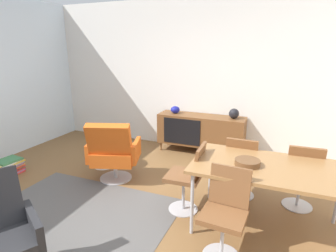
{
  "coord_description": "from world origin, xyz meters",
  "views": [
    {
      "loc": [
        1.35,
        -2.45,
        1.92
      ],
      "look_at": [
        -0.01,
        0.86,
        0.89
      ],
      "focal_mm": 29.26,
      "sensor_mm": 36.0,
      "label": 1
    }
  ],
  "objects_px": {
    "dining_chair_front_left": "(225,210)",
    "side_table_round": "(103,148)",
    "wooden_bowl_on_table": "(247,162)",
    "fruit_bowl": "(102,134)",
    "dining_table": "(271,170)",
    "sideboard": "(201,130)",
    "dining_chair_back_right": "(302,174)",
    "lounge_chair_red": "(113,151)",
    "vase_sculptural_dark": "(234,114)",
    "vase_cobalt": "(175,110)",
    "dining_chair_back_left": "(242,165)",
    "dining_chair_near_window": "(189,175)",
    "magazine_stack": "(9,167)"
  },
  "relations": [
    {
      "from": "dining_chair_front_left",
      "to": "side_table_round",
      "type": "relative_size",
      "value": 1.65
    },
    {
      "from": "wooden_bowl_on_table",
      "to": "fruit_bowl",
      "type": "distance_m",
      "value": 2.5
    },
    {
      "from": "side_table_round",
      "to": "dining_table",
      "type": "bearing_deg",
      "value": -14.88
    },
    {
      "from": "sideboard",
      "to": "dining_chair_front_left",
      "type": "distance_m",
      "value": 2.67
    },
    {
      "from": "dining_chair_back_right",
      "to": "lounge_chair_red",
      "type": "bearing_deg",
      "value": -174.85
    },
    {
      "from": "side_table_round",
      "to": "vase_sculptural_dark",
      "type": "bearing_deg",
      "value": 33.17
    },
    {
      "from": "dining_table",
      "to": "fruit_bowl",
      "type": "xyz_separation_m",
      "value": [
        -2.61,
        0.69,
        -0.13
      ]
    },
    {
      "from": "dining_chair_front_left",
      "to": "dining_chair_back_right",
      "type": "height_order",
      "value": "same"
    },
    {
      "from": "vase_cobalt",
      "to": "wooden_bowl_on_table",
      "type": "height_order",
      "value": "vase_cobalt"
    },
    {
      "from": "sideboard",
      "to": "vase_sculptural_dark",
      "type": "distance_m",
      "value": 0.7
    },
    {
      "from": "vase_sculptural_dark",
      "to": "vase_cobalt",
      "type": "bearing_deg",
      "value": 180.0
    },
    {
      "from": "sideboard",
      "to": "dining_chair_front_left",
      "type": "relative_size",
      "value": 1.87
    },
    {
      "from": "lounge_chair_red",
      "to": "fruit_bowl",
      "type": "bearing_deg",
      "value": 141.27
    },
    {
      "from": "vase_cobalt",
      "to": "dining_chair_back_left",
      "type": "height_order",
      "value": "dining_chair_back_left"
    },
    {
      "from": "dining_chair_near_window",
      "to": "fruit_bowl",
      "type": "height_order",
      "value": "dining_chair_near_window"
    },
    {
      "from": "vase_sculptural_dark",
      "to": "dining_chair_near_window",
      "type": "bearing_deg",
      "value": -95.52
    },
    {
      "from": "dining_chair_back_right",
      "to": "dining_table",
      "type": "bearing_deg",
      "value": -122.24
    },
    {
      "from": "vase_sculptural_dark",
      "to": "dining_chair_back_left",
      "type": "xyz_separation_m",
      "value": [
        0.35,
        -1.38,
        -0.34
      ]
    },
    {
      "from": "dining_chair_near_window",
      "to": "magazine_stack",
      "type": "height_order",
      "value": "dining_chair_near_window"
    },
    {
      "from": "dining_table",
      "to": "dining_chair_front_left",
      "type": "relative_size",
      "value": 1.87
    },
    {
      "from": "wooden_bowl_on_table",
      "to": "dining_chair_near_window",
      "type": "bearing_deg",
      "value": 174.06
    },
    {
      "from": "dining_chair_back_right",
      "to": "fruit_bowl",
      "type": "relative_size",
      "value": 4.28
    },
    {
      "from": "dining_chair_back_left",
      "to": "fruit_bowl",
      "type": "bearing_deg",
      "value": 176.57
    },
    {
      "from": "vase_cobalt",
      "to": "wooden_bowl_on_table",
      "type": "relative_size",
      "value": 0.66
    },
    {
      "from": "dining_chair_back_left",
      "to": "sideboard",
      "type": "bearing_deg",
      "value": 124.31
    },
    {
      "from": "lounge_chair_red",
      "to": "dining_table",
      "type": "bearing_deg",
      "value": -8.78
    },
    {
      "from": "magazine_stack",
      "to": "vase_sculptural_dark",
      "type": "bearing_deg",
      "value": 33.33
    },
    {
      "from": "sideboard",
      "to": "dining_table",
      "type": "relative_size",
      "value": 1.0
    },
    {
      "from": "vase_sculptural_dark",
      "to": "dining_chair_back_right",
      "type": "height_order",
      "value": "vase_sculptural_dark"
    },
    {
      "from": "dining_chair_near_window",
      "to": "side_table_round",
      "type": "distance_m",
      "value": 1.86
    },
    {
      "from": "wooden_bowl_on_table",
      "to": "side_table_round",
      "type": "distance_m",
      "value": 2.53
    },
    {
      "from": "vase_cobalt",
      "to": "dining_table",
      "type": "xyz_separation_m",
      "value": [
        1.8,
        -1.94,
        -0.09
      ]
    },
    {
      "from": "dining_chair_back_left",
      "to": "fruit_bowl",
      "type": "xyz_separation_m",
      "value": [
        -2.25,
        0.13,
        0.09
      ]
    },
    {
      "from": "dining_table",
      "to": "dining_chair_back_left",
      "type": "height_order",
      "value": "dining_chair_back_left"
    },
    {
      "from": "vase_sculptural_dark",
      "to": "lounge_chair_red",
      "type": "relative_size",
      "value": 0.19
    },
    {
      "from": "magazine_stack",
      "to": "dining_chair_front_left",
      "type": "bearing_deg",
      "value": -7.42
    },
    {
      "from": "vase_sculptural_dark",
      "to": "dining_chair_front_left",
      "type": "bearing_deg",
      "value": -81.89
    },
    {
      "from": "dining_chair_front_left",
      "to": "dining_table",
      "type": "bearing_deg",
      "value": 58.23
    },
    {
      "from": "vase_cobalt",
      "to": "vase_sculptural_dark",
      "type": "distance_m",
      "value": 1.1
    },
    {
      "from": "lounge_chair_red",
      "to": "dining_chair_front_left",
      "type": "bearing_deg",
      "value": -26.24
    },
    {
      "from": "side_table_round",
      "to": "vase_cobalt",
      "type": "bearing_deg",
      "value": 57.12
    },
    {
      "from": "dining_chair_back_left",
      "to": "side_table_round",
      "type": "distance_m",
      "value": 2.27
    },
    {
      "from": "dining_chair_front_left",
      "to": "fruit_bowl",
      "type": "height_order",
      "value": "dining_chair_front_left"
    },
    {
      "from": "dining_chair_near_window",
      "to": "dining_chair_back_left",
      "type": "height_order",
      "value": "same"
    },
    {
      "from": "dining_chair_back_right",
      "to": "side_table_round",
      "type": "xyz_separation_m",
      "value": [
        -2.96,
        0.13,
        -0.15
      ]
    },
    {
      "from": "dining_chair_back_left",
      "to": "magazine_stack",
      "type": "relative_size",
      "value": 2.11
    },
    {
      "from": "sideboard",
      "to": "magazine_stack",
      "type": "height_order",
      "value": "sideboard"
    },
    {
      "from": "wooden_bowl_on_table",
      "to": "lounge_chair_red",
      "type": "xyz_separation_m",
      "value": [
        -1.92,
        0.4,
        -0.3
      ]
    },
    {
      "from": "dining_chair_near_window",
      "to": "dining_chair_front_left",
      "type": "distance_m",
      "value": 0.78
    },
    {
      "from": "dining_chair_back_right",
      "to": "magazine_stack",
      "type": "height_order",
      "value": "dining_chair_back_right"
    }
  ]
}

